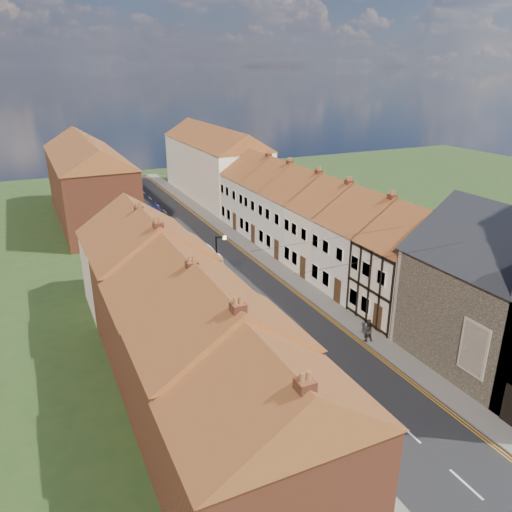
% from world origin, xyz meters
% --- Properties ---
extents(ground, '(160.00, 160.00, 0.00)m').
position_xyz_m(ground, '(0.00, 0.00, 0.00)').
color(ground, '#30401B').
rests_on(ground, ground).
extents(road, '(7.00, 90.00, 0.02)m').
position_xyz_m(road, '(0.00, 30.00, 0.01)').
color(road, black).
rests_on(road, ground).
extents(pavement_left, '(1.80, 90.00, 0.12)m').
position_xyz_m(pavement_left, '(-4.40, 30.00, 0.06)').
color(pavement_left, gray).
rests_on(pavement_left, ground).
extents(pavement_right, '(1.80, 90.00, 0.12)m').
position_xyz_m(pavement_right, '(4.40, 30.00, 0.06)').
color(pavement_right, gray).
rests_on(pavement_right, ground).
extents(cottage_r_tudor, '(8.30, 5.20, 9.00)m').
position_xyz_m(cottage_r_tudor, '(9.27, 12.70, 4.47)').
color(cottage_r_tudor, white).
rests_on(cottage_r_tudor, ground).
extents(cottage_r_white_near, '(8.30, 6.00, 9.00)m').
position_xyz_m(cottage_r_white_near, '(9.30, 18.10, 4.47)').
color(cottage_r_white_near, '#BAB9B0').
rests_on(cottage_r_white_near, ground).
extents(cottage_r_cream_mid, '(8.30, 5.20, 9.00)m').
position_xyz_m(cottage_r_cream_mid, '(9.30, 23.50, 4.48)').
color(cottage_r_cream_mid, white).
rests_on(cottage_r_cream_mid, ground).
extents(cottage_r_pink, '(8.30, 6.00, 9.00)m').
position_xyz_m(cottage_r_pink, '(9.30, 28.90, 4.47)').
color(cottage_r_pink, '#BAB9B0').
rests_on(cottage_r_pink, ground).
extents(cottage_r_white_far, '(8.30, 5.20, 9.00)m').
position_xyz_m(cottage_r_white_far, '(9.30, 34.30, 4.48)').
color(cottage_r_white_far, '#BAB9B0').
rests_on(cottage_r_white_far, ground).
extents(cottage_r_cream_far, '(8.30, 6.00, 9.00)m').
position_xyz_m(cottage_r_cream_far, '(9.30, 39.70, 4.47)').
color(cottage_r_cream_far, '#BAB9B0').
rests_on(cottage_r_cream_far, ground).
extents(cottage_l_brick_near, '(8.30, 5.70, 8.80)m').
position_xyz_m(cottage_l_brick_near, '(-9.30, -0.25, 4.37)').
color(cottage_l_brick_near, brown).
rests_on(cottage_l_brick_near, ground).
extents(cottage_l_cream, '(8.30, 6.30, 9.10)m').
position_xyz_m(cottage_l_cream, '(-9.30, 5.55, 4.52)').
color(cottage_l_cream, brown).
rests_on(cottage_l_cream, ground).
extents(cottage_l_white, '(8.30, 6.90, 8.80)m').
position_xyz_m(cottage_l_white, '(-9.30, 11.95, 4.37)').
color(cottage_l_white, brown).
rests_on(cottage_l_white, ground).
extents(cottage_l_brick_mid, '(8.30, 5.70, 9.10)m').
position_xyz_m(cottage_l_brick_mid, '(-9.30, 18.05, 4.53)').
color(cottage_l_brick_mid, brown).
rests_on(cottage_l_brick_mid, ground).
extents(cottage_l_pink, '(8.30, 6.30, 8.80)m').
position_xyz_m(cottage_l_pink, '(-9.30, 23.85, 4.37)').
color(cottage_l_pink, beige).
rests_on(cottage_l_pink, ground).
extents(block_right_far, '(8.30, 24.20, 10.50)m').
position_xyz_m(block_right_far, '(9.30, 55.00, 5.29)').
color(block_right_far, white).
rests_on(block_right_far, ground).
extents(block_left_far, '(8.30, 24.20, 10.50)m').
position_xyz_m(block_left_far, '(-9.30, 50.00, 5.29)').
color(block_left_far, brown).
rests_on(block_left_far, ground).
extents(lamppost, '(0.88, 0.15, 6.00)m').
position_xyz_m(lamppost, '(-3.81, 20.00, 3.54)').
color(lamppost, black).
rests_on(lamppost, pavement_left).
extents(car_near, '(2.71, 4.61, 1.47)m').
position_xyz_m(car_near, '(-2.23, 3.92, 0.74)').
color(car_near, black).
rests_on(car_near, ground).
extents(car_mid, '(2.93, 5.04, 1.57)m').
position_xyz_m(car_mid, '(-1.50, 30.51, 0.79)').
color(car_mid, '#A7A9AE').
rests_on(car_mid, ground).
extents(car_far, '(2.89, 5.04, 1.37)m').
position_xyz_m(car_far, '(-2.03, 47.64, 0.69)').
color(car_far, navy).
rests_on(car_far, ground).
extents(pedestrian_left, '(0.67, 0.49, 1.69)m').
position_xyz_m(pedestrian_left, '(-4.94, 2.18, 0.97)').
color(pedestrian_left, black).
rests_on(pedestrian_left, pavement_left).
extents(pedestrian_right, '(0.97, 0.85, 1.67)m').
position_xyz_m(pedestrian_right, '(3.70, 10.52, 0.96)').
color(pedestrian_right, black).
rests_on(pedestrian_right, pavement_right).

